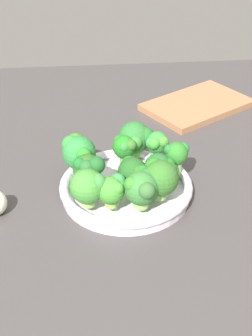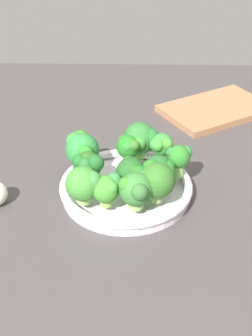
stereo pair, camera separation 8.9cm
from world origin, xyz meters
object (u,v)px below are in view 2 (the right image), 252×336
at_px(broccoli_floret_9, 108,188).
at_px(bowl, 126,188).
at_px(broccoli_floret_10, 84,183).
at_px(broccoli_floret_0, 88,165).
at_px(broccoli_floret_8, 161,146).
at_px(broccoli_floret_2, 82,148).
at_px(broccoli_floret_3, 128,147).
at_px(broccoli_floret_4, 136,189).
at_px(broccoli_floret_1, 131,172).
at_px(broccoli_floret_5, 142,139).
at_px(cutting_board, 216,109).
at_px(broccoli_floret_7, 159,170).
at_px(broccoli_floret_11, 157,179).
at_px(broccoli_floret_6, 179,157).

bearing_deg(broccoli_floret_9, bowl, -112.66).
xyz_separation_m(bowl, broccoli_floret_10, (0.07, 0.06, 0.05)).
height_order(broccoli_floret_0, broccoli_floret_8, broccoli_floret_0).
distance_m(broccoli_floret_2, broccoli_floret_3, 0.09).
bearing_deg(broccoli_floret_8, broccoli_floret_4, 71.44).
distance_m(broccoli_floret_1, broccoli_floret_10, 0.09).
bearing_deg(broccoli_floret_5, broccoli_floret_8, 147.82).
bearing_deg(broccoli_floret_1, broccoli_floret_8, -121.73).
bearing_deg(broccoli_floret_3, broccoli_floret_2, 4.96).
height_order(broccoli_floret_2, broccoli_floret_8, broccoli_floret_2).
distance_m(broccoli_floret_1, broccoli_floret_9, 0.06).
height_order(broccoli_floret_3, cutting_board, broccoli_floret_3).
height_order(broccoli_floret_2, broccoli_floret_7, broccoli_floret_2).
distance_m(broccoli_floret_4, broccoli_floret_10, 0.09).
bearing_deg(broccoli_floret_9, broccoli_floret_4, 170.52).
bearing_deg(broccoli_floret_11, broccoli_floret_8, -95.68).
xyz_separation_m(broccoli_floret_8, broccoli_floret_9, (0.10, 0.13, -0.01)).
relative_size(broccoli_floret_4, broccoli_floret_7, 1.13).
distance_m(bowl, broccoli_floret_11, 0.10).
height_order(broccoli_floret_3, broccoli_floret_5, broccoli_floret_5).
xyz_separation_m(broccoli_floret_1, broccoli_floret_11, (-0.04, 0.03, 0.00)).
relative_size(bowl, broccoli_floret_10, 3.64).
bearing_deg(broccoli_floret_2, broccoli_floret_11, 143.28).
xyz_separation_m(broccoli_floret_2, broccoli_floret_11, (-0.14, 0.11, 0.00)).
distance_m(broccoli_floret_11, cutting_board, 0.44).
bearing_deg(broccoli_floret_7, broccoli_floret_1, 16.23).
bearing_deg(cutting_board, broccoli_floret_8, 62.99).
bearing_deg(broccoli_floret_0, broccoli_floret_9, 121.70).
bearing_deg(broccoli_floret_11, broccoli_floret_4, 34.89).
distance_m(broccoli_floret_3, broccoli_floret_10, 0.14).
distance_m(broccoli_floret_0, broccoli_floret_3, 0.10).
bearing_deg(cutting_board, broccoli_floret_4, 65.66).
xyz_separation_m(broccoli_floret_5, broccoli_floret_11, (-0.02, 0.14, 0.00)).
height_order(broccoli_floret_4, broccoli_floret_6, broccoli_floret_4).
bearing_deg(broccoli_floret_9, broccoli_floret_7, -147.00).
height_order(broccoli_floret_7, broccoli_floret_11, broccoli_floret_11).
relative_size(broccoli_floret_0, broccoli_floret_8, 1.02).
bearing_deg(broccoli_floret_1, broccoli_floret_5, -99.78).
height_order(broccoli_floret_3, broccoli_floret_6, broccoli_floret_6).
relative_size(broccoli_floret_1, broccoli_floret_4, 0.95).
relative_size(broccoli_floret_0, broccoli_floret_11, 0.87).
bearing_deg(broccoli_floret_4, broccoli_floret_0, -39.73).
xyz_separation_m(broccoli_floret_5, broccoli_floret_8, (-0.04, 0.02, -0.00)).
height_order(broccoli_floret_3, broccoli_floret_4, broccoli_floret_4).
xyz_separation_m(broccoli_floret_1, broccoli_floret_7, (-0.05, -0.01, -0.00)).
distance_m(broccoli_floret_3, broccoli_floret_8, 0.06).
distance_m(broccoli_floret_9, cutting_board, 0.49).
xyz_separation_m(broccoli_floret_9, cutting_board, (-0.24, -0.42, -0.06)).
distance_m(broccoli_floret_0, broccoli_floret_4, 0.11).
bearing_deg(broccoli_floret_7, bowl, -11.39).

